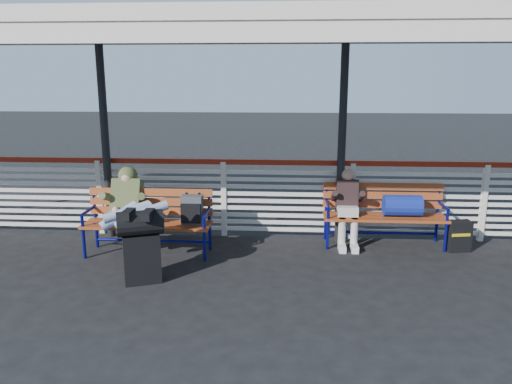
# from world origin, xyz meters

# --- Properties ---
(ground) EXTENTS (60.00, 60.00, 0.00)m
(ground) POSITION_xyz_m (0.00, 0.00, 0.00)
(ground) COLOR black
(ground) RESTS_ON ground
(fence) EXTENTS (12.08, 0.08, 1.24)m
(fence) POSITION_xyz_m (0.00, 1.90, 0.66)
(fence) COLOR silver
(fence) RESTS_ON ground
(canopy) EXTENTS (12.60, 3.60, 3.16)m
(canopy) POSITION_xyz_m (-0.00, 0.87, 3.04)
(canopy) COLOR silver
(canopy) RESTS_ON ground
(luggage_stack) EXTENTS (0.62, 0.48, 0.91)m
(luggage_stack) POSITION_xyz_m (-0.77, -0.01, 0.50)
(luggage_stack) COLOR black
(luggage_stack) RESTS_ON ground
(bench_left) EXTENTS (1.80, 0.56, 0.92)m
(bench_left) POSITION_xyz_m (-0.81, 1.03, 0.58)
(bench_left) COLOR #A64520
(bench_left) RESTS_ON ground
(bench_right) EXTENTS (1.80, 0.56, 0.92)m
(bench_right) POSITION_xyz_m (2.57, 1.61, 0.59)
(bench_right) COLOR #A64520
(bench_right) RESTS_ON ground
(traveler_man) EXTENTS (0.94, 1.63, 0.77)m
(traveler_man) POSITION_xyz_m (-1.12, 0.67, 0.74)
(traveler_man) COLOR #8D9DBD
(traveler_man) RESTS_ON ground
(companion_person) EXTENTS (0.32, 0.66, 1.15)m
(companion_person) POSITION_xyz_m (1.90, 1.57, 0.60)
(companion_person) COLOR beige
(companion_person) RESTS_ON ground
(suitcase_side) EXTENTS (0.35, 0.25, 0.45)m
(suitcase_side) POSITION_xyz_m (3.50, 1.40, 0.23)
(suitcase_side) COLOR black
(suitcase_side) RESTS_ON ground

